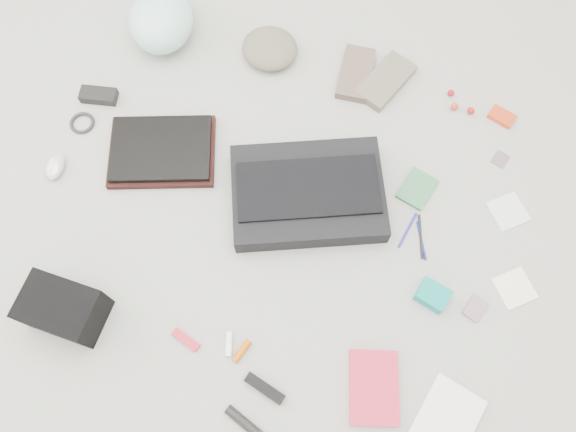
% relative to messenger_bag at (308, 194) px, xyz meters
% --- Properties ---
extents(ground_plane, '(4.00, 4.00, 0.00)m').
position_rel_messenger_bag_xyz_m(ground_plane, '(-0.04, -0.09, -0.04)').
color(ground_plane, gray).
extents(messenger_bag, '(0.55, 0.46, 0.08)m').
position_rel_messenger_bag_xyz_m(messenger_bag, '(0.00, 0.00, 0.00)').
color(messenger_bag, black).
rests_on(messenger_bag, ground_plane).
extents(bag_flap, '(0.47, 0.32, 0.01)m').
position_rel_messenger_bag_xyz_m(bag_flap, '(0.00, 0.00, 0.04)').
color(bag_flap, black).
rests_on(bag_flap, messenger_bag).
extents(laptop_sleeve, '(0.39, 0.33, 0.02)m').
position_rel_messenger_bag_xyz_m(laptop_sleeve, '(-0.50, 0.04, -0.03)').
color(laptop_sleeve, black).
rests_on(laptop_sleeve, ground_plane).
extents(laptop, '(0.37, 0.31, 0.02)m').
position_rel_messenger_bag_xyz_m(laptop, '(-0.50, 0.04, -0.00)').
color(laptop, black).
rests_on(laptop, laptop_sleeve).
extents(bike_helmet, '(0.27, 0.32, 0.17)m').
position_rel_messenger_bag_xyz_m(bike_helmet, '(-0.64, 0.50, 0.04)').
color(bike_helmet, '#BCF2EA').
rests_on(bike_helmet, ground_plane).
extents(beanie, '(0.24, 0.24, 0.07)m').
position_rel_messenger_bag_xyz_m(beanie, '(-0.25, 0.51, -0.00)').
color(beanie, '#69604F').
rests_on(beanie, ground_plane).
extents(mitten_left, '(0.11, 0.21, 0.03)m').
position_rel_messenger_bag_xyz_m(mitten_left, '(0.06, 0.49, -0.02)').
color(mitten_left, brown).
rests_on(mitten_left, ground_plane).
extents(mitten_right, '(0.19, 0.24, 0.03)m').
position_rel_messenger_bag_xyz_m(mitten_right, '(0.16, 0.48, -0.02)').
color(mitten_right, '#6D6252').
rests_on(mitten_right, ground_plane).
extents(power_brick, '(0.13, 0.07, 0.03)m').
position_rel_messenger_bag_xyz_m(power_brick, '(-0.77, 0.19, -0.02)').
color(power_brick, black).
rests_on(power_brick, ground_plane).
extents(cable_coil, '(0.11, 0.11, 0.01)m').
position_rel_messenger_bag_xyz_m(cable_coil, '(-0.79, 0.09, -0.03)').
color(cable_coil, black).
rests_on(cable_coil, ground_plane).
extents(mouse, '(0.07, 0.10, 0.04)m').
position_rel_messenger_bag_xyz_m(mouse, '(-0.81, -0.09, -0.02)').
color(mouse, silver).
rests_on(mouse, ground_plane).
extents(camera_bag, '(0.22, 0.16, 0.14)m').
position_rel_messenger_bag_xyz_m(camera_bag, '(-0.59, -0.52, 0.03)').
color(camera_bag, black).
rests_on(camera_bag, ground_plane).
extents(multitool, '(0.09, 0.05, 0.01)m').
position_rel_messenger_bag_xyz_m(multitool, '(-0.24, -0.52, -0.03)').
color(multitool, red).
rests_on(multitool, ground_plane).
extents(toiletry_tube_white, '(0.03, 0.07, 0.02)m').
position_rel_messenger_bag_xyz_m(toiletry_tube_white, '(-0.11, -0.50, -0.03)').
color(toiletry_tube_white, white).
rests_on(toiletry_tube_white, ground_plane).
extents(toiletry_tube_orange, '(0.04, 0.07, 0.02)m').
position_rel_messenger_bag_xyz_m(toiletry_tube_orange, '(-0.07, -0.51, -0.03)').
color(toiletry_tube_orange, '#C25204').
rests_on(toiletry_tube_orange, ground_plane).
extents(u_lock, '(0.12, 0.07, 0.02)m').
position_rel_messenger_bag_xyz_m(u_lock, '(0.02, -0.59, -0.03)').
color(u_lock, black).
rests_on(u_lock, ground_plane).
extents(book_red, '(0.17, 0.23, 0.02)m').
position_rel_messenger_bag_xyz_m(book_red, '(0.31, -0.52, -0.03)').
color(book_red, '#EA2B48').
rests_on(book_red, ground_plane).
extents(book_white, '(0.21, 0.26, 0.02)m').
position_rel_messenger_bag_xyz_m(book_white, '(0.51, -0.56, -0.03)').
color(book_white, white).
rests_on(book_white, ground_plane).
extents(notepad, '(0.13, 0.15, 0.01)m').
position_rel_messenger_bag_xyz_m(notepad, '(0.33, 0.11, -0.03)').
color(notepad, '#327143').
rests_on(notepad, ground_plane).
extents(pen_blue, '(0.04, 0.13, 0.01)m').
position_rel_messenger_bag_xyz_m(pen_blue, '(0.33, -0.03, -0.04)').
color(pen_blue, '#251FA0').
rests_on(pen_blue, ground_plane).
extents(pen_black, '(0.04, 0.14, 0.01)m').
position_rel_messenger_bag_xyz_m(pen_black, '(0.37, -0.04, -0.03)').
color(pen_black, black).
rests_on(pen_black, ground_plane).
extents(pen_navy, '(0.05, 0.12, 0.01)m').
position_rel_messenger_bag_xyz_m(pen_navy, '(0.37, -0.05, -0.04)').
color(pen_navy, navy).
rests_on(pen_navy, ground_plane).
extents(accordion_wallet, '(0.11, 0.10, 0.04)m').
position_rel_messenger_bag_xyz_m(accordion_wallet, '(0.43, -0.22, -0.02)').
color(accordion_wallet, '#028C81').
rests_on(accordion_wallet, ground_plane).
extents(card_deck, '(0.07, 0.08, 0.01)m').
position_rel_messenger_bag_xyz_m(card_deck, '(0.56, -0.23, -0.03)').
color(card_deck, gray).
rests_on(card_deck, ground_plane).
extents(napkin_top, '(0.15, 0.15, 0.01)m').
position_rel_messenger_bag_xyz_m(napkin_top, '(0.62, 0.11, -0.04)').
color(napkin_top, silver).
rests_on(napkin_top, ground_plane).
extents(napkin_bottom, '(0.14, 0.14, 0.01)m').
position_rel_messenger_bag_xyz_m(napkin_bottom, '(0.67, -0.14, -0.04)').
color(napkin_bottom, white).
rests_on(napkin_bottom, ground_plane).
extents(lollipop_a, '(0.03, 0.03, 0.02)m').
position_rel_messenger_bag_xyz_m(lollipop_a, '(0.39, 0.49, -0.03)').
color(lollipop_a, '#A3081F').
rests_on(lollipop_a, ground_plane).
extents(lollipop_b, '(0.03, 0.03, 0.03)m').
position_rel_messenger_bag_xyz_m(lollipop_b, '(0.41, 0.44, -0.03)').
color(lollipop_b, '#B1381C').
rests_on(lollipop_b, ground_plane).
extents(lollipop_c, '(0.03, 0.03, 0.02)m').
position_rel_messenger_bag_xyz_m(lollipop_c, '(0.46, 0.44, -0.03)').
color(lollipop_c, '#AF1415').
rests_on(lollipop_c, ground_plane).
extents(altoids_tin, '(0.10, 0.08, 0.02)m').
position_rel_messenger_bag_xyz_m(altoids_tin, '(0.57, 0.44, -0.03)').
color(altoids_tin, red).
rests_on(altoids_tin, ground_plane).
extents(stamp_sheet, '(0.06, 0.07, 0.00)m').
position_rel_messenger_bag_xyz_m(stamp_sheet, '(0.58, 0.29, -0.04)').
color(stamp_sheet, slate).
rests_on(stamp_sheet, ground_plane).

